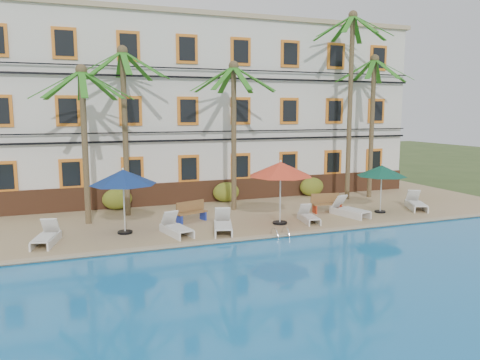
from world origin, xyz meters
name	(u,v)px	position (x,y,z in m)	size (l,w,h in m)	color
ground	(265,237)	(0.00, 0.00, 0.00)	(100.00, 100.00, 0.00)	#384C23
pool_deck	(227,210)	(0.00, 5.00, 0.12)	(30.00, 12.00, 0.25)	tan
swimming_pool	(365,295)	(0.00, -7.00, 0.10)	(26.00, 12.00, 0.20)	#1974BC
pool_coping	(274,235)	(0.00, -0.90, 0.28)	(30.00, 0.35, 0.06)	tan
hotel_building	(200,109)	(0.00, 9.98, 5.37)	(25.40, 6.44, 10.22)	silver
palm_a	(84,121)	(-6.91, 3.98, 4.80)	(4.37, 4.37, 6.98)	brown
palm_b	(124,108)	(-5.03, 5.10, 5.39)	(4.37, 4.37, 7.99)	brown
palm_c	(234,115)	(0.21, 4.49, 5.06)	(4.37, 4.37, 7.43)	brown
palm_d	(351,84)	(7.29, 5.01, 6.74)	(4.37, 4.37, 10.40)	brown
palm_e	(373,107)	(8.85, 5.06, 5.48)	(4.37, 4.37, 8.15)	brown
shrub_left	(117,199)	(-5.37, 6.60, 0.80)	(1.50, 0.90, 1.10)	#235B1A
shrub_mid	(226,192)	(0.51, 6.60, 0.80)	(1.50, 0.90, 1.10)	#235B1A
shrub_right	(312,187)	(5.88, 6.60, 0.80)	(1.50, 0.90, 1.10)	#235B1A
umbrella_blue	(123,177)	(-5.58, 1.68, 2.58)	(2.73, 2.73, 2.72)	black
umbrella_red	(281,169)	(1.11, 0.92, 2.70)	(2.87, 2.87, 2.86)	black
umbrella_green	(382,171)	(6.80, 1.32, 2.32)	(2.43, 2.43, 2.43)	black
lounger_a	(46,237)	(-8.56, 1.09, 0.54)	(1.11, 2.01, 0.90)	silver
lounger_b	(176,228)	(-3.65, 0.72, 0.54)	(1.09, 2.02, 0.91)	silver
lounger_c	(223,225)	(-1.74, 0.43, 0.56)	(1.28, 2.15, 0.96)	silver
lounger_d	(308,216)	(2.48, 0.80, 0.50)	(0.82, 1.70, 0.77)	silver
lounger_e	(349,210)	(4.90, 1.17, 0.56)	(1.19, 2.13, 0.95)	silver
lounger_f	(416,203)	(9.01, 1.33, 0.55)	(1.50, 2.08, 0.93)	silver
bench_left	(190,211)	(-2.53, 2.74, 0.72)	(1.57, 0.96, 0.93)	olive
bench_right	(326,203)	(4.33, 2.32, 0.72)	(1.55, 0.66, 0.93)	olive
pool_ladder	(280,236)	(0.21, -1.00, 0.25)	(0.54, 0.74, 0.74)	silver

